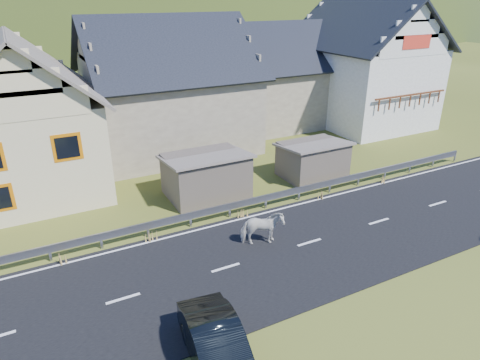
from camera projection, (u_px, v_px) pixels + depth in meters
ground at (309, 243)px, 18.40m from camera, size 160.00×160.00×0.00m
road at (309, 243)px, 18.39m from camera, size 60.00×7.00×0.04m
lane_markings at (309, 242)px, 18.38m from camera, size 60.00×6.60×0.01m
guardrail at (266, 198)px, 21.17m from camera, size 28.10×0.09×0.75m
shed_left at (206, 176)px, 22.40m from camera, size 4.30×3.30×2.40m
shed_right at (312, 160)px, 24.78m from camera, size 3.80×2.90×2.20m
house_cream at (20, 109)px, 22.17m from camera, size 7.80×9.80×8.30m
house_stone_a at (167, 79)px, 28.31m from camera, size 10.80×9.80×8.90m
house_stone_b at (279, 70)px, 34.32m from camera, size 9.80×8.80×8.10m
house_white at (363, 59)px, 34.09m from camera, size 8.80×10.80×9.70m
mountain at (55, 73)px, 174.78m from camera, size 440.00×280.00×260.00m
horse at (262, 228)px, 18.00m from camera, size 1.31×1.94×1.50m
car at (218, 349)px, 12.03m from camera, size 1.94×4.31×1.37m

